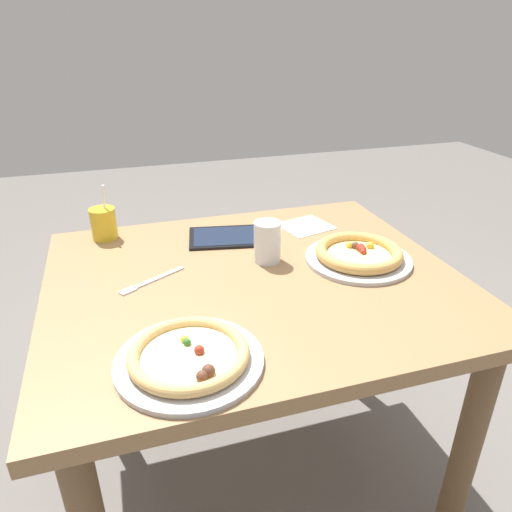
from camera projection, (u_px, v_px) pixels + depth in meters
ground_plane at (255, 467)px, 1.62m from camera, size 8.00×8.00×0.00m
dining_table at (254, 311)px, 1.34m from camera, size 1.10×0.94×0.75m
pizza_near at (189, 357)px, 0.95m from camera, size 0.30×0.30×0.04m
pizza_far at (359, 255)px, 1.37m from camera, size 0.31×0.31×0.04m
drink_cup_colored at (104, 223)px, 1.50m from camera, size 0.08×0.08×0.18m
water_cup_clear at (267, 241)px, 1.35m from camera, size 0.08×0.08×0.12m
paper_napkin at (306, 226)px, 1.61m from camera, size 0.19×0.18×0.00m
fork at (150, 281)px, 1.26m from camera, size 0.19×0.12×0.00m
tablet at (227, 237)px, 1.52m from camera, size 0.27×0.21×0.01m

